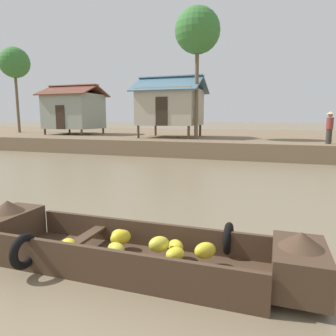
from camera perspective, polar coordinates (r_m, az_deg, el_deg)
ground_plane at (r=10.57m, az=5.25°, el=-3.27°), size 300.00×300.00×0.00m
riverbank_strip at (r=26.87m, az=13.85°, el=5.06°), size 160.00×20.00×0.92m
banana_boat at (r=4.94m, az=-6.58°, el=-14.45°), size 5.39×1.97×0.85m
stilt_house_left at (r=26.83m, az=-16.73°, el=10.00°), size 4.49×4.03×3.94m
stilt_house_mid_left at (r=21.72m, az=0.46°, el=11.19°), size 4.55×4.02×4.12m
palm_tree_near at (r=31.95m, az=-26.20°, el=16.77°), size 2.64×2.64×7.44m
palm_tree_far at (r=20.56m, az=5.38°, el=23.55°), size 2.74×2.74×7.89m
vendor_person at (r=18.20m, az=27.38°, el=6.84°), size 0.44×0.44×1.66m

